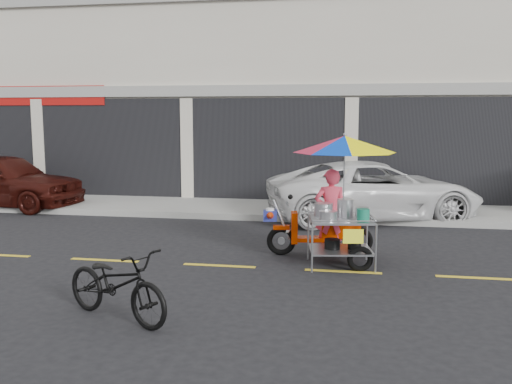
% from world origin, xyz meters
% --- Properties ---
extents(ground, '(90.00, 90.00, 0.00)m').
position_xyz_m(ground, '(0.00, 0.00, 0.00)').
color(ground, black).
extents(sidewalk, '(45.00, 3.00, 0.15)m').
position_xyz_m(sidewalk, '(0.00, 5.50, 0.07)').
color(sidewalk, gray).
rests_on(sidewalk, ground).
extents(shophouse_block, '(36.00, 8.11, 10.40)m').
position_xyz_m(shophouse_block, '(2.82, 10.59, 4.24)').
color(shophouse_block, beige).
rests_on(shophouse_block, ground).
extents(centerline, '(42.00, 0.10, 0.01)m').
position_xyz_m(centerline, '(0.00, 0.00, 0.00)').
color(centerline, gold).
rests_on(centerline, ground).
extents(maroon_sedan, '(4.45, 2.08, 1.47)m').
position_xyz_m(maroon_sedan, '(-9.07, 4.70, 0.74)').
color(maroon_sedan, black).
rests_on(maroon_sedan, ground).
extents(white_pickup, '(5.42, 3.73, 1.38)m').
position_xyz_m(white_pickup, '(0.57, 4.70, 0.69)').
color(white_pickup, silver).
rests_on(white_pickup, ground).
extents(near_bicycle, '(1.77, 1.26, 0.88)m').
position_xyz_m(near_bicycle, '(-2.61, -2.62, 0.44)').
color(near_bicycle, black).
rests_on(near_bicycle, ground).
extents(food_vendor_rig, '(2.35, 1.90, 2.17)m').
position_xyz_m(food_vendor_rig, '(-0.13, 0.64, 1.36)').
color(food_vendor_rig, black).
rests_on(food_vendor_rig, ground).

